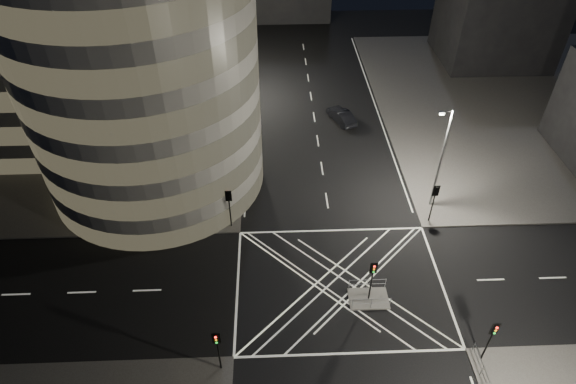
{
  "coord_description": "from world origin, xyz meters",
  "views": [
    {
      "loc": [
        -4.99,
        -23.92,
        29.84
      ],
      "look_at": [
        -3.76,
        7.84,
        3.0
      ],
      "focal_mm": 30.0,
      "sensor_mm": 36.0,
      "label": 1
    }
  ],
  "objects_px": {
    "traffic_signal_nl": "(217,344)",
    "street_lamp_right_far": "(441,157)",
    "street_lamp_left_near": "(223,142)",
    "street_lamp_left_far": "(233,56)",
    "central_island": "(368,299)",
    "traffic_signal_fl": "(229,202)",
    "traffic_signal_island": "(373,274)",
    "traffic_signal_nr": "(492,335)",
    "traffic_signal_fr": "(435,197)",
    "sedan": "(341,116)"
  },
  "relations": [
    {
      "from": "street_lamp_right_far",
      "to": "traffic_signal_nr",
      "type": "bearing_deg",
      "value": -92.3
    },
    {
      "from": "traffic_signal_fl",
      "to": "street_lamp_left_far",
      "type": "xyz_separation_m",
      "value": [
        -0.64,
        23.2,
        2.63
      ]
    },
    {
      "from": "traffic_signal_island",
      "to": "traffic_signal_fr",
      "type": "bearing_deg",
      "value": 50.67
    },
    {
      "from": "traffic_signal_fl",
      "to": "traffic_signal_island",
      "type": "height_order",
      "value": "same"
    },
    {
      "from": "traffic_signal_nr",
      "to": "street_lamp_right_far",
      "type": "bearing_deg",
      "value": 87.7
    },
    {
      "from": "traffic_signal_fr",
      "to": "street_lamp_right_far",
      "type": "bearing_deg",
      "value": 73.89
    },
    {
      "from": "traffic_signal_fl",
      "to": "street_lamp_left_near",
      "type": "xyz_separation_m",
      "value": [
        -0.64,
        5.2,
        2.63
      ]
    },
    {
      "from": "traffic_signal_nr",
      "to": "central_island",
      "type": "bearing_deg",
      "value": 142.07
    },
    {
      "from": "traffic_signal_nl",
      "to": "street_lamp_right_far",
      "type": "relative_size",
      "value": 0.4
    },
    {
      "from": "central_island",
      "to": "traffic_signal_fr",
      "type": "xyz_separation_m",
      "value": [
        6.8,
        8.3,
        2.84
      ]
    },
    {
      "from": "traffic_signal_island",
      "to": "street_lamp_right_far",
      "type": "relative_size",
      "value": 0.4
    },
    {
      "from": "central_island",
      "to": "traffic_signal_nl",
      "type": "bearing_deg",
      "value": -153.86
    },
    {
      "from": "central_island",
      "to": "traffic_signal_fl",
      "type": "distance_m",
      "value": 13.91
    },
    {
      "from": "traffic_signal_fl",
      "to": "traffic_signal_island",
      "type": "distance_m",
      "value": 13.62
    },
    {
      "from": "traffic_signal_fl",
      "to": "traffic_signal_nr",
      "type": "relative_size",
      "value": 1.0
    },
    {
      "from": "traffic_signal_island",
      "to": "traffic_signal_nl",
      "type": "bearing_deg",
      "value": -153.86
    },
    {
      "from": "traffic_signal_fl",
      "to": "traffic_signal_fr",
      "type": "bearing_deg",
      "value": 0.0
    },
    {
      "from": "street_lamp_left_far",
      "to": "street_lamp_left_near",
      "type": "bearing_deg",
      "value": -90.0
    },
    {
      "from": "traffic_signal_fr",
      "to": "traffic_signal_nr",
      "type": "xyz_separation_m",
      "value": [
        0.0,
        -13.6,
        0.0
      ]
    },
    {
      "from": "traffic_signal_fl",
      "to": "traffic_signal_nr",
      "type": "height_order",
      "value": "same"
    },
    {
      "from": "traffic_signal_island",
      "to": "street_lamp_left_far",
      "type": "xyz_separation_m",
      "value": [
        -11.44,
        31.5,
        2.63
      ]
    },
    {
      "from": "traffic_signal_fl",
      "to": "street_lamp_left_far",
      "type": "height_order",
      "value": "street_lamp_left_far"
    },
    {
      "from": "central_island",
      "to": "traffic_signal_nr",
      "type": "height_order",
      "value": "traffic_signal_nr"
    },
    {
      "from": "traffic_signal_island",
      "to": "street_lamp_left_near",
      "type": "distance_m",
      "value": 17.89
    },
    {
      "from": "traffic_signal_nl",
      "to": "street_lamp_left_near",
      "type": "xyz_separation_m",
      "value": [
        -0.64,
        18.8,
        2.63
      ]
    },
    {
      "from": "traffic_signal_nl",
      "to": "traffic_signal_nr",
      "type": "relative_size",
      "value": 1.0
    },
    {
      "from": "traffic_signal_nl",
      "to": "traffic_signal_island",
      "type": "distance_m",
      "value": 12.03
    },
    {
      "from": "street_lamp_right_far",
      "to": "street_lamp_left_far",
      "type": "bearing_deg",
      "value": 131.94
    },
    {
      "from": "traffic_signal_nl",
      "to": "traffic_signal_fr",
      "type": "relative_size",
      "value": 1.0
    },
    {
      "from": "traffic_signal_nl",
      "to": "traffic_signal_fr",
      "type": "bearing_deg",
      "value": 37.69
    },
    {
      "from": "central_island",
      "to": "traffic_signal_fl",
      "type": "height_order",
      "value": "traffic_signal_fl"
    },
    {
      "from": "traffic_signal_fl",
      "to": "traffic_signal_fr",
      "type": "xyz_separation_m",
      "value": [
        17.6,
        0.0,
        0.0
      ]
    },
    {
      "from": "traffic_signal_nr",
      "to": "sedan",
      "type": "relative_size",
      "value": 0.89
    },
    {
      "from": "traffic_signal_fr",
      "to": "traffic_signal_nr",
      "type": "distance_m",
      "value": 13.6
    },
    {
      "from": "street_lamp_left_near",
      "to": "sedan",
      "type": "relative_size",
      "value": 2.21
    },
    {
      "from": "street_lamp_left_near",
      "to": "street_lamp_right_far",
      "type": "height_order",
      "value": "same"
    },
    {
      "from": "street_lamp_right_far",
      "to": "traffic_signal_nl",
      "type": "bearing_deg",
      "value": -139.09
    },
    {
      "from": "traffic_signal_nr",
      "to": "traffic_signal_fl",
      "type": "bearing_deg",
      "value": 142.31
    },
    {
      "from": "traffic_signal_nl",
      "to": "sedan",
      "type": "relative_size",
      "value": 0.89
    },
    {
      "from": "central_island",
      "to": "street_lamp_left_far",
      "type": "bearing_deg",
      "value": 109.95
    },
    {
      "from": "street_lamp_left_far",
      "to": "traffic_signal_nl",
      "type": "bearing_deg",
      "value": -89.01
    },
    {
      "from": "street_lamp_left_far",
      "to": "street_lamp_right_far",
      "type": "height_order",
      "value": "same"
    },
    {
      "from": "traffic_signal_nr",
      "to": "traffic_signal_island",
      "type": "relative_size",
      "value": 1.0
    },
    {
      "from": "central_island",
      "to": "street_lamp_right_far",
      "type": "bearing_deg",
      "value": 54.7
    },
    {
      "from": "street_lamp_left_near",
      "to": "traffic_signal_fl",
      "type": "bearing_deg",
      "value": -83.03
    },
    {
      "from": "traffic_signal_fl",
      "to": "traffic_signal_fr",
      "type": "relative_size",
      "value": 1.0
    },
    {
      "from": "traffic_signal_fl",
      "to": "street_lamp_right_far",
      "type": "relative_size",
      "value": 0.4
    },
    {
      "from": "traffic_signal_nl",
      "to": "sedan",
      "type": "bearing_deg",
      "value": 68.91
    },
    {
      "from": "street_lamp_left_near",
      "to": "street_lamp_left_far",
      "type": "distance_m",
      "value": 18.0
    },
    {
      "from": "traffic_signal_nl",
      "to": "traffic_signal_island",
      "type": "bearing_deg",
      "value": 26.14
    }
  ]
}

